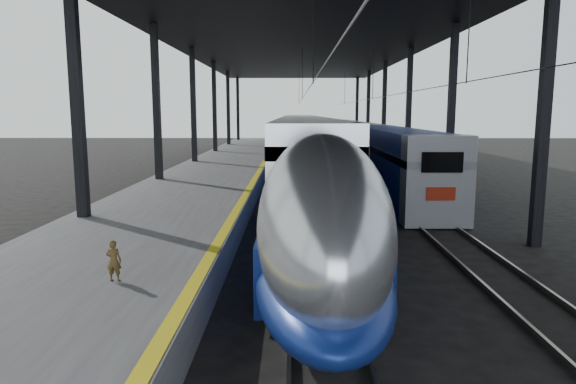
{
  "coord_description": "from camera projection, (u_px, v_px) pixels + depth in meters",
  "views": [
    {
      "loc": [
        1.35,
        -12.12,
        4.52
      ],
      "look_at": [
        1.19,
        4.05,
        2.0
      ],
      "focal_mm": 32.0,
      "sensor_mm": 36.0,
      "label": 1
    }
  ],
  "objects": [
    {
      "name": "child",
      "position": [
        114.0,
        261.0,
        10.74
      ],
      "size": [
        0.33,
        0.22,
        0.88
      ],
      "primitive_type": "imported",
      "rotation": [
        0.0,
        0.0,
        3.12
      ],
      "color": "#4C3919",
      "rests_on": "platform"
    },
    {
      "name": "tgv_train",
      "position": [
        302.0,
        147.0,
        38.44
      ],
      "size": [
        2.94,
        65.2,
        4.22
      ],
      "color": "#B8BBC0",
      "rests_on": "ground"
    },
    {
      "name": "ground",
      "position": [
        238.0,
        297.0,
        12.69
      ],
      "size": [
        160.0,
        160.0,
        0.0
      ],
      "primitive_type": "plane",
      "color": "black",
      "rests_on": "ground"
    },
    {
      "name": "platform",
      "position": [
        216.0,
        177.0,
        32.4
      ],
      "size": [
        6.0,
        80.0,
        1.0
      ],
      "primitive_type": "cube",
      "color": "#4C4C4F",
      "rests_on": "ground"
    },
    {
      "name": "second_train",
      "position": [
        355.0,
        142.0,
        46.49
      ],
      "size": [
        2.65,
        56.05,
        3.64
      ],
      "color": "navy",
      "rests_on": "ground"
    },
    {
      "name": "canopy",
      "position": [
        302.0,
        36.0,
        31.03
      ],
      "size": [
        18.0,
        75.0,
        9.47
      ],
      "color": "black",
      "rests_on": "ground"
    },
    {
      "name": "rails",
      "position": [
        343.0,
        183.0,
        32.39
      ],
      "size": [
        6.52,
        80.0,
        0.16
      ],
      "color": "slate",
      "rests_on": "ground"
    },
    {
      "name": "yellow_strip",
      "position": [
        261.0,
        169.0,
        32.3
      ],
      "size": [
        0.3,
        80.0,
        0.01
      ],
      "primitive_type": "cube",
      "color": "yellow",
      "rests_on": "platform"
    }
  ]
}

